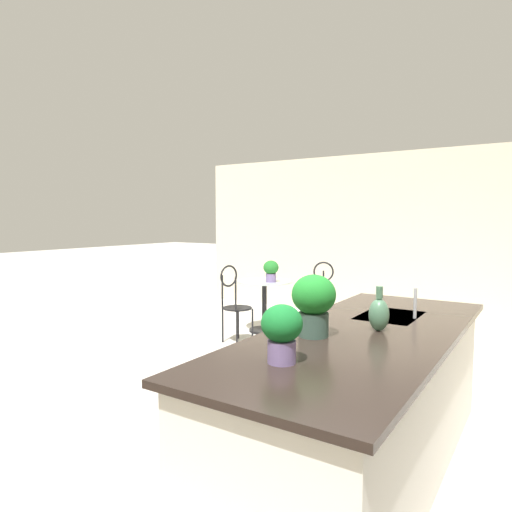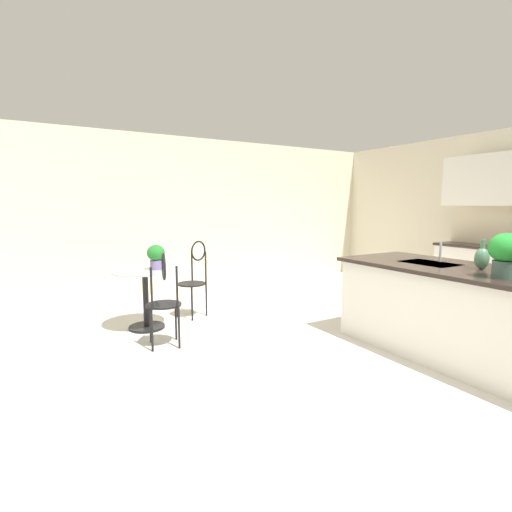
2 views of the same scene
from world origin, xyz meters
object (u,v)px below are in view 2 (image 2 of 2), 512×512
object	(u,v)px
bistro_table	(146,293)
chair_by_island	(194,275)
vase_on_counter	(482,258)
potted_plant_on_table	(156,255)
potted_plant_counter_near	(506,253)
chair_near_window	(164,296)

from	to	relation	value
bistro_table	chair_by_island	xyz separation A→B (m)	(-0.22, 0.73, 0.13)
bistro_table	vase_on_counter	world-z (taller)	vase_on_counter
vase_on_counter	chair_by_island	bearing A→B (deg)	-147.87
potted_plant_on_table	vase_on_counter	distance (m)	3.56
potted_plant_on_table	potted_plant_counter_near	distance (m)	3.65
bistro_table	potted_plant_on_table	distance (m)	0.49
chair_by_island	chair_near_window	bearing A→B (deg)	-36.81
bistro_table	chair_near_window	size ratio (longest dim) A/B	0.77
vase_on_counter	chair_near_window	bearing A→B (deg)	-127.05
bistro_table	vase_on_counter	distance (m)	3.72
chair_by_island	vase_on_counter	size ratio (longest dim) A/B	3.62
chair_near_window	chair_by_island	distance (m)	1.21
chair_by_island	potted_plant_counter_near	world-z (taller)	potted_plant_counter_near
chair_near_window	vase_on_counter	xyz separation A→B (m)	(1.91, 2.53, 0.46)
chair_near_window	vase_on_counter	world-z (taller)	vase_on_counter
vase_on_counter	potted_plant_counter_near	bearing A→B (deg)	-39.91
chair_near_window	potted_plant_on_table	xyz separation A→B (m)	(-0.71, 0.13, 0.34)
chair_near_window	chair_by_island	size ratio (longest dim) A/B	1.00
chair_by_island	vase_on_counter	xyz separation A→B (m)	(2.88, 1.81, 0.46)
bistro_table	potted_plant_on_table	size ratio (longest dim) A/B	2.61
vase_on_counter	potted_plant_on_table	bearing A→B (deg)	-137.53
chair_near_window	chair_by_island	world-z (taller)	same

